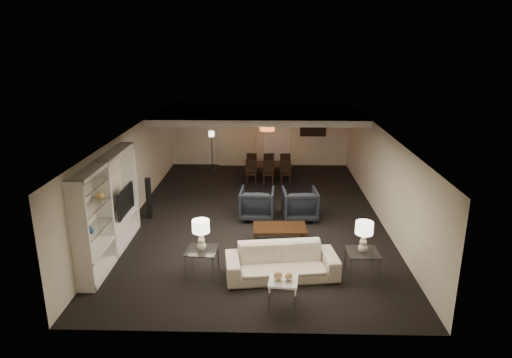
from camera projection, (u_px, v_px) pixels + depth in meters
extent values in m
plane|color=black|center=(256.00, 215.00, 13.19)|extent=(11.00, 11.00, 0.00)
cube|color=silver|center=(256.00, 130.00, 12.45)|extent=(7.00, 11.00, 0.02)
cube|color=beige|center=(260.00, 134.00, 18.07)|extent=(7.00, 0.02, 2.50)
cube|color=beige|center=(247.00, 268.00, 7.57)|extent=(7.00, 0.02, 2.50)
cube|color=beige|center=(133.00, 173.00, 12.91)|extent=(0.02, 11.00, 2.50)
cube|color=beige|center=(381.00, 175.00, 12.73)|extent=(0.02, 11.00, 2.50)
cube|color=silver|center=(259.00, 113.00, 15.82)|extent=(7.00, 4.00, 0.20)
cube|color=beige|center=(237.00, 136.00, 18.03)|extent=(1.50, 0.12, 2.40)
cube|color=silver|center=(277.00, 140.00, 18.08)|extent=(0.90, 0.05, 2.10)
cube|color=#142D38|center=(313.00, 127.00, 17.89)|extent=(0.95, 0.04, 0.65)
cylinder|color=#D8591E|center=(267.00, 127.00, 15.96)|extent=(0.52, 0.52, 0.24)
imported|color=beige|center=(282.00, 262.00, 9.71)|extent=(2.47, 1.24, 0.69)
imported|color=black|center=(257.00, 204.00, 12.85)|extent=(0.99, 1.02, 0.88)
imported|color=black|center=(300.00, 204.00, 12.82)|extent=(1.01, 1.04, 0.88)
sphere|color=#E8B17A|center=(278.00, 276.00, 8.58)|extent=(0.17, 0.17, 0.17)
sphere|color=#E9BE7B|center=(289.00, 276.00, 8.58)|extent=(0.15, 0.15, 0.15)
imported|color=black|center=(121.00, 201.00, 11.20)|extent=(1.16, 0.15, 0.67)
imported|color=#244D9E|center=(90.00, 229.00, 9.37)|extent=(0.16, 0.16, 0.17)
imported|color=gold|center=(100.00, 195.00, 9.89)|extent=(0.18, 0.18, 0.19)
cube|color=black|center=(149.00, 198.00, 12.83)|extent=(0.13, 0.13, 1.19)
imported|color=black|center=(268.00, 172.00, 16.44)|extent=(1.68, 1.00, 0.58)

